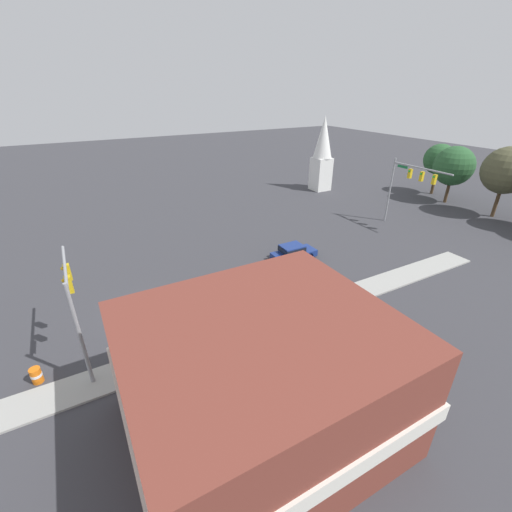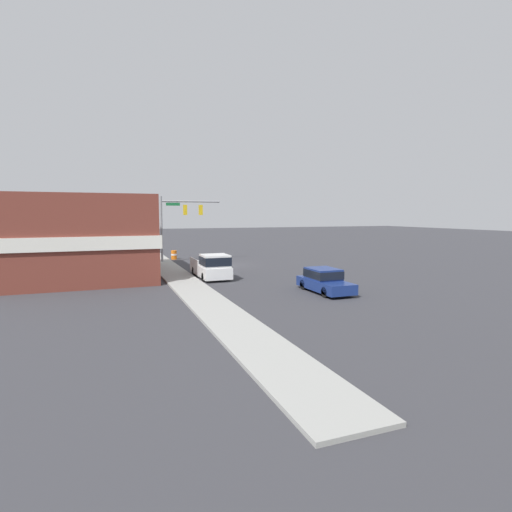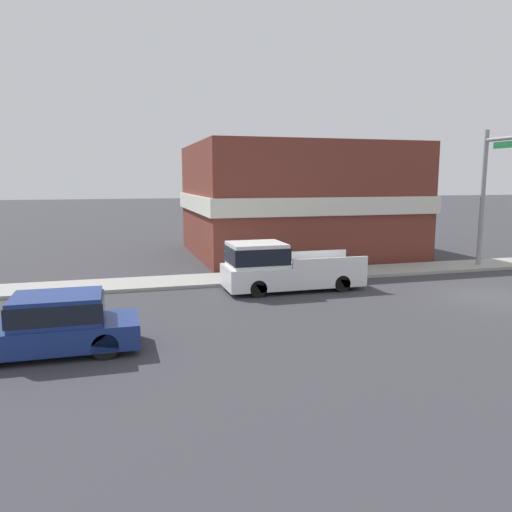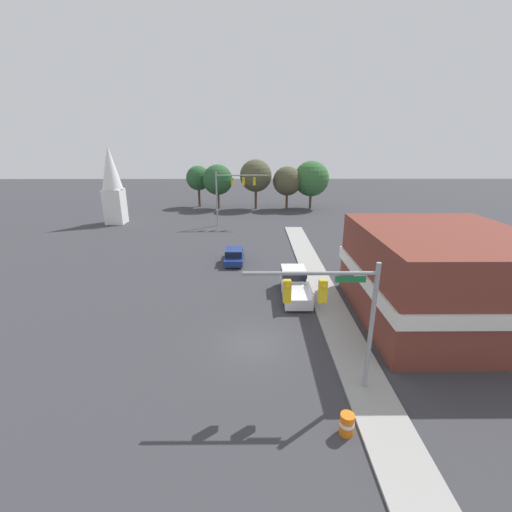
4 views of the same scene
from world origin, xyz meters
name	(u,v)px [view 1 (image 1 of 4)]	position (x,y,z in m)	size (l,w,h in m)	color
ground_plane	(143,313)	(0.00, 0.00, 0.00)	(200.00, 200.00, 0.00)	#38383D
sidewalk_curb	(163,360)	(5.70, 0.00, 0.07)	(2.40, 60.00, 0.14)	#9E9E99
near_signal_assembly	(72,298)	(3.66, -4.02, 4.82)	(6.18, 0.49, 6.74)	gray
far_signal_assembly	(409,180)	(-2.94, 31.58, 5.79)	(7.55, 0.49, 7.84)	gray
car_lead	(293,252)	(-2.05, 15.12, 0.79)	(1.83, 4.50, 1.52)	black
pickup_truck_parked	(247,298)	(3.27, 7.28, 0.95)	(2.05, 5.52, 1.94)	black
construction_barrel	(36,375)	(3.90, -6.82, 0.50)	(0.62, 0.62, 0.98)	orange
corner_brick_building	(261,379)	(12.61, 3.18, 3.15)	(10.71, 12.20, 6.32)	brown
church_steeple	(322,152)	(-21.03, 33.41, 6.01)	(2.97, 2.97, 11.49)	white
backdrop_tree_left_far	(439,159)	(-10.46, 47.59, 5.37)	(4.56, 4.56, 7.68)	#4C3823
backdrop_tree_left_mid	(454,166)	(-6.58, 45.37, 5.30)	(5.46, 5.46, 8.04)	#4C3823
backdrop_tree_center	(507,171)	(0.37, 45.23, 6.03)	(5.79, 5.79, 8.94)	#4C3823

